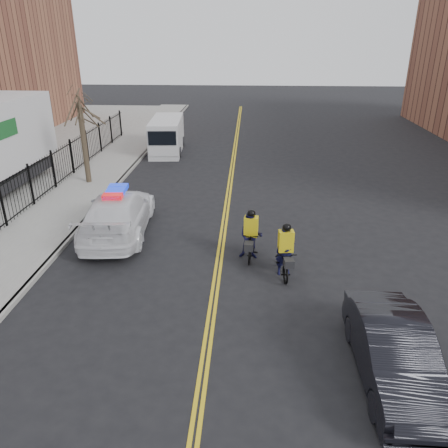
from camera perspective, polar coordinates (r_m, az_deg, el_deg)
name	(u,v)px	position (r m, az deg, el deg)	size (l,w,h in m)	color
ground	(216,286)	(14.20, -1.11, -8.12)	(120.00, 120.00, 0.00)	black
center_line_left	(226,200)	(21.41, 0.28, 3.20)	(0.10, 60.00, 0.01)	gold
center_line_right	(229,200)	(21.41, 0.70, 3.19)	(0.10, 60.00, 0.01)	gold
sidewalk	(78,195)	(22.98, -18.57, 3.56)	(3.00, 60.00, 0.15)	gray
curb	(107,196)	(22.47, -15.01, 3.55)	(0.20, 60.00, 0.15)	gray
iron_fence	(45,177)	(23.30, -22.31, 5.69)	(0.12, 28.00, 2.00)	black
street_tree	(81,118)	(23.97, -18.19, 13.01)	(3.20, 3.20, 4.80)	#352A1F
police_cruiser	(118,213)	(18.01, -13.69, 1.36)	(2.87, 6.05, 1.87)	white
dark_sedan	(394,353)	(11.17, 21.35, -15.43)	(1.54, 4.42, 1.45)	black
cargo_van	(167,136)	(30.45, -7.51, 11.30)	(2.36, 5.46, 2.23)	silver
cyclist_near	(285,257)	(14.71, 7.97, -4.27)	(0.85, 1.95, 1.86)	black
cyclist_far	(251,239)	(15.62, 3.51, -1.98)	(0.89, 1.89, 1.87)	black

